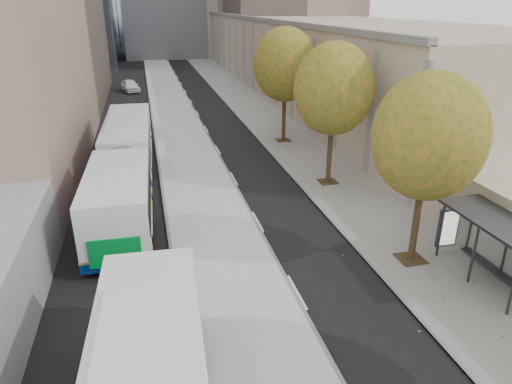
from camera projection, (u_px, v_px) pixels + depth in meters
name	position (u px, v px, depth m)	size (l,w,h in m)	color
bus_platform	(180.00, 133.00, 36.83)	(4.25, 150.00, 0.15)	#ADADAD
sidewalk	(275.00, 127.00, 38.59)	(4.75, 150.00, 0.08)	gray
building_tan	(296.00, 46.00, 65.57)	(18.00, 92.00, 8.00)	tan
bus_shelter	(500.00, 230.00, 16.55)	(1.90, 4.40, 2.53)	#383A3F
tree_c	(429.00, 137.00, 16.74)	(4.20, 4.20, 7.28)	black
tree_d	(334.00, 89.00, 24.73)	(4.40, 4.40, 7.60)	black
tree_e	(285.00, 65.00, 32.72)	(4.60, 4.60, 7.92)	black
bus_far	(126.00, 162.00, 25.15)	(3.20, 18.44, 3.06)	silver
distant_car	(130.00, 86.00, 54.08)	(1.67, 4.15, 1.41)	white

